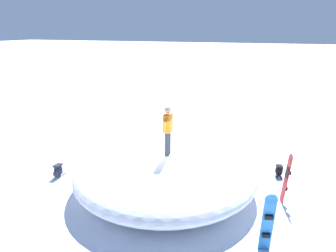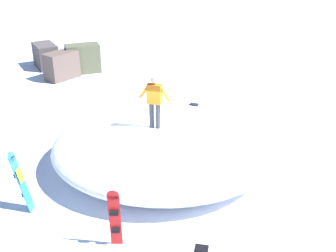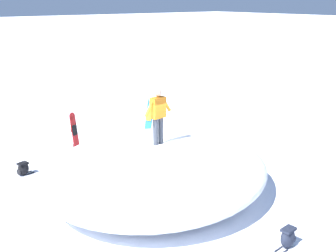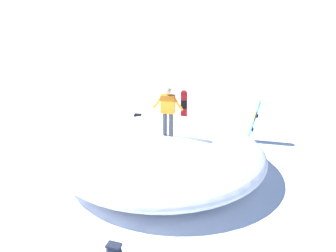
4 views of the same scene
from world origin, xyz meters
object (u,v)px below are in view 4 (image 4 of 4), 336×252
(snowboarder_standing, at_px, (168,109))
(backpack_far, at_px, (115,252))
(snowboard_primary_upright, at_px, (184,109))
(backpack_near, at_px, (138,119))
(snowboard_secondary_upright, at_px, (254,120))

(snowboarder_standing, xyz_separation_m, backpack_far, (4.18, 0.41, -1.98))
(snowboarder_standing, distance_m, snowboard_primary_upright, 3.98)
(snowboarder_standing, xyz_separation_m, backpack_near, (-3.29, -2.76, -2.01))
(snowboard_secondary_upright, relative_size, backpack_near, 3.07)
(snowboard_primary_upright, bearing_deg, snowboarder_standing, 12.40)
(snowboarder_standing, relative_size, snowboard_secondary_upright, 0.93)
(backpack_near, xyz_separation_m, backpack_far, (7.47, 3.16, 0.03))
(snowboard_secondary_upright, bearing_deg, backpack_far, -12.66)
(snowboarder_standing, relative_size, snowboard_primary_upright, 0.99)
(snowboarder_standing, distance_m, snowboard_secondary_upright, 4.23)
(snowboarder_standing, height_order, snowboard_secondary_upright, snowboarder_standing)
(snowboard_secondary_upright, height_order, backpack_far, snowboard_secondary_upright)
(snowboarder_standing, height_order, backpack_near, snowboarder_standing)
(snowboarder_standing, xyz_separation_m, snowboard_primary_upright, (-3.64, -0.80, -1.40))
(snowboard_primary_upright, bearing_deg, snowboard_secondary_upright, 85.45)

